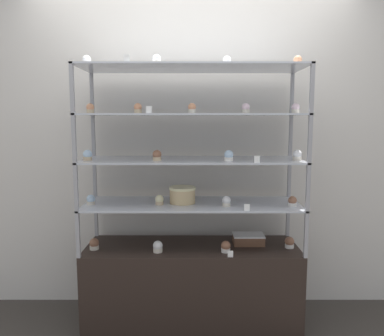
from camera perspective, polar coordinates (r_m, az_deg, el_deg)
ground_plane at (r=3.00m, az=0.00°, el=-22.59°), size 20.00×20.00×0.00m
back_wall at (r=2.99m, az=0.01°, el=3.59°), size 8.00×0.05×2.60m
display_base at (r=2.86m, az=0.00°, el=-17.41°), size 1.52×0.49×0.60m
display_riser_lower at (r=2.67m, az=0.00°, el=-5.73°), size 1.52×0.49×0.31m
display_riser_middle at (r=2.61m, az=0.00°, el=0.99°), size 1.52×0.49×0.31m
display_riser_upper at (r=2.60m, az=0.00°, el=7.89°), size 1.52×0.49×0.31m
display_riser_top at (r=2.62m, az=0.00°, el=14.77°), size 1.52×0.49×0.31m
layer_cake_centerpiece at (r=2.66m, az=-1.47°, el=-4.11°), size 0.19×0.19×0.12m
sheet_cake_frosted at (r=2.81m, az=8.59°, el=-10.67°), size 0.22×0.14×0.07m
cupcake_0 at (r=2.75m, az=-14.68°, el=-11.16°), size 0.07×0.07×0.08m
cupcake_1 at (r=2.63m, az=-5.24°, el=-11.86°), size 0.07×0.07×0.08m
cupcake_2 at (r=2.63m, az=5.17°, el=-11.87°), size 0.07×0.07×0.08m
cupcake_3 at (r=2.79m, az=14.63°, el=-10.95°), size 0.07×0.07×0.08m
price_tag_0 at (r=2.54m, az=5.87°, el=-12.90°), size 0.04×0.00×0.04m
cupcake_4 at (r=2.71m, az=-15.16°, el=-4.72°), size 0.06×0.06×0.07m
cupcake_5 at (r=2.62m, az=-4.99°, el=-4.90°), size 0.06×0.06×0.07m
cupcake_6 at (r=2.57m, az=5.27°, el=-5.12°), size 0.06×0.06×0.07m
cupcake_7 at (r=2.66m, az=15.05°, el=-4.95°), size 0.06×0.06×0.07m
price_tag_1 at (r=2.46m, az=8.37°, el=-5.97°), size 0.04×0.00×0.04m
cupcake_8 at (r=2.62m, az=-15.61°, el=1.85°), size 0.06×0.06×0.07m
cupcake_9 at (r=2.52m, az=-5.36°, el=1.90°), size 0.06×0.06×0.07m
cupcake_10 at (r=2.51m, az=5.62°, el=1.85°), size 0.06×0.06×0.07m
cupcake_11 at (r=2.63m, az=15.75°, el=1.86°), size 0.06×0.06×0.07m
price_tag_2 at (r=2.42m, az=9.88°, el=1.31°), size 0.04×0.00×0.04m
cupcake_12 at (r=2.65m, az=-15.24°, el=8.72°), size 0.05×0.05×0.07m
cupcake_13 at (r=2.56m, az=-8.25°, el=8.96°), size 0.05×0.05×0.07m
cupcake_14 at (r=2.52m, az=-0.03°, el=9.06°), size 0.05×0.05×0.07m
cupcake_15 at (r=2.56m, az=8.19°, el=8.96°), size 0.05×0.05×0.07m
cupcake_16 at (r=2.63m, az=15.49°, el=8.72°), size 0.05×0.05×0.07m
price_tag_3 at (r=2.39m, az=-6.59°, el=8.83°), size 0.04×0.00×0.04m
cupcake_17 at (r=2.65m, az=-15.76°, el=15.46°), size 0.06×0.06×0.07m
cupcake_18 at (r=2.54m, az=-5.41°, el=16.08°), size 0.06×0.06×0.07m
cupcake_19 at (r=2.59m, az=5.35°, el=15.89°), size 0.06×0.06×0.07m
cupcake_20 at (r=2.66m, az=15.81°, el=15.43°), size 0.06×0.06×0.07m
price_tag_4 at (r=2.44m, az=-9.94°, el=16.16°), size 0.04×0.00×0.04m
donut_glazed at (r=2.71m, az=-10.24°, el=15.12°), size 0.13×0.13×0.03m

